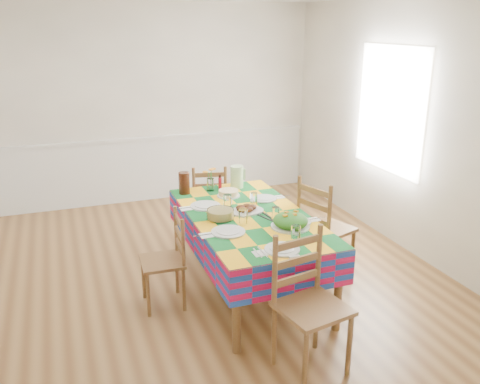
# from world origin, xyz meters

# --- Properties ---
(room) EXTENTS (4.58, 5.08, 2.78)m
(room) POSITION_xyz_m (0.00, 0.00, 1.35)
(room) COLOR brown
(room) RESTS_ON ground
(wainscot) EXTENTS (4.41, 0.06, 0.92)m
(wainscot) POSITION_xyz_m (0.00, 2.48, 0.49)
(wainscot) COLOR white
(wainscot) RESTS_ON room
(window_right) EXTENTS (0.00, 1.40, 1.40)m
(window_right) POSITION_xyz_m (2.23, 0.30, 1.50)
(window_right) COLOR white
(window_right) RESTS_ON room
(dining_table) EXTENTS (1.05, 1.95, 0.76)m
(dining_table) POSITION_xyz_m (0.26, -0.42, 0.67)
(dining_table) COLOR brown
(dining_table) RESTS_ON room
(setting_near_head) EXTENTS (0.45, 0.30, 0.13)m
(setting_near_head) POSITION_xyz_m (0.29, -1.17, 0.79)
(setting_near_head) COLOR silver
(setting_near_head) RESTS_ON dining_table
(setting_left_near) EXTENTS (0.53, 0.31, 0.14)m
(setting_left_near) POSITION_xyz_m (0.01, -0.70, 0.79)
(setting_left_near) COLOR silver
(setting_left_near) RESTS_ON dining_table
(setting_left_far) EXTENTS (0.53, 0.31, 0.14)m
(setting_left_far) POSITION_xyz_m (0.01, -0.12, 0.79)
(setting_left_far) COLOR silver
(setting_left_far) RESTS_ON dining_table
(setting_right_near) EXTENTS (0.48, 0.27, 0.12)m
(setting_right_near) POSITION_xyz_m (0.54, -0.69, 0.79)
(setting_right_near) COLOR silver
(setting_right_near) RESTS_ON dining_table
(setting_right_far) EXTENTS (0.47, 0.27, 0.12)m
(setting_right_far) POSITION_xyz_m (0.51, -0.11, 0.78)
(setting_right_far) COLOR silver
(setting_right_far) RESTS_ON dining_table
(meat_platter) EXTENTS (0.34, 0.24, 0.07)m
(meat_platter) POSITION_xyz_m (0.26, -0.34, 0.78)
(meat_platter) COLOR silver
(meat_platter) RESTS_ON dining_table
(salad_platter) EXTENTS (0.34, 0.34, 0.14)m
(salad_platter) POSITION_xyz_m (0.49, -0.81, 0.81)
(salad_platter) COLOR silver
(salad_platter) RESTS_ON dining_table
(pasta_bowl) EXTENTS (0.24, 0.24, 0.09)m
(pasta_bowl) POSITION_xyz_m (-0.01, -0.42, 0.80)
(pasta_bowl) COLOR white
(pasta_bowl) RESTS_ON dining_table
(cake) EXTENTS (0.23, 0.23, 0.07)m
(cake) POSITION_xyz_m (0.26, 0.15, 0.79)
(cake) COLOR silver
(cake) RESTS_ON dining_table
(serving_utensils) EXTENTS (0.12, 0.28, 0.01)m
(serving_utensils) POSITION_xyz_m (0.39, -0.54, 0.76)
(serving_utensils) COLOR black
(serving_utensils) RESTS_ON dining_table
(flower_vase) EXTENTS (0.16, 0.13, 0.25)m
(flower_vase) POSITION_xyz_m (0.14, 0.38, 0.86)
(flower_vase) COLOR white
(flower_vase) RESTS_ON dining_table
(hot_sauce) EXTENTS (0.04, 0.04, 0.15)m
(hot_sauce) POSITION_xyz_m (0.25, 0.42, 0.83)
(hot_sauce) COLOR #B60E20
(hot_sauce) RESTS_ON dining_table
(green_pitcher) EXTENTS (0.14, 0.14, 0.24)m
(green_pitcher) POSITION_xyz_m (0.43, 0.39, 0.88)
(green_pitcher) COLOR #ABD596
(green_pitcher) RESTS_ON dining_table
(tea_pitcher) EXTENTS (0.11, 0.11, 0.23)m
(tea_pitcher) POSITION_xyz_m (-0.14, 0.38, 0.87)
(tea_pitcher) COLOR black
(tea_pitcher) RESTS_ON dining_table
(name_card) EXTENTS (0.08, 0.03, 0.02)m
(name_card) POSITION_xyz_m (0.26, -1.37, 0.77)
(name_card) COLOR silver
(name_card) RESTS_ON dining_table
(chair_near) EXTENTS (0.53, 0.52, 1.04)m
(chair_near) POSITION_xyz_m (0.25, -1.64, 0.51)
(chair_near) COLOR brown
(chair_near) RESTS_ON room
(chair_far) EXTENTS (0.49, 0.47, 0.92)m
(chair_far) POSITION_xyz_m (0.25, 0.81, 0.46)
(chair_far) COLOR brown
(chair_far) RESTS_ON room
(chair_left) EXTENTS (0.38, 0.40, 0.87)m
(chair_left) POSITION_xyz_m (-0.52, -0.42, 0.43)
(chair_left) COLOR brown
(chair_left) RESTS_ON room
(chair_right) EXTENTS (0.56, 0.58, 1.04)m
(chair_right) POSITION_xyz_m (1.03, -0.44, 0.51)
(chair_right) COLOR brown
(chair_right) RESTS_ON room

